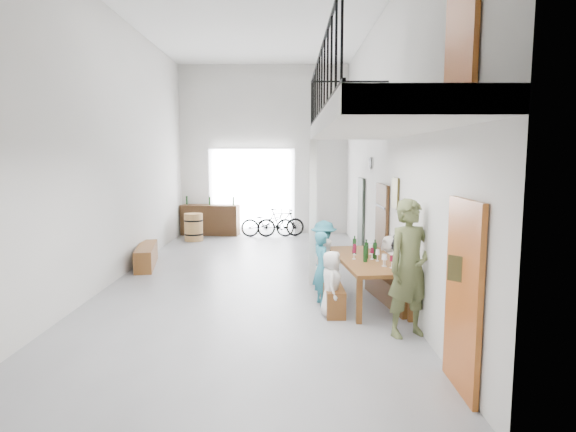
{
  "coord_description": "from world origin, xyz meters",
  "views": [
    {
      "loc": [
        0.84,
        -9.91,
        2.54
      ],
      "look_at": [
        0.81,
        -0.5,
        1.38
      ],
      "focal_mm": 30.0,
      "sensor_mm": 36.0,
      "label": 1
    }
  ],
  "objects_px": {
    "tasting_table": "(368,263)",
    "serving_counter": "(210,220)",
    "bench_inner": "(330,291)",
    "side_bench": "(146,256)",
    "host_standing": "(410,268)",
    "bicycle_near": "(268,223)",
    "oak_barrel": "(194,227)"
  },
  "relations": [
    {
      "from": "oak_barrel",
      "to": "bicycle_near",
      "type": "bearing_deg",
      "value": 18.69
    },
    {
      "from": "side_bench",
      "to": "oak_barrel",
      "type": "bearing_deg",
      "value": 82.96
    },
    {
      "from": "bench_inner",
      "to": "bicycle_near",
      "type": "height_order",
      "value": "bicycle_near"
    },
    {
      "from": "bench_inner",
      "to": "side_bench",
      "type": "xyz_separation_m",
      "value": [
        -4.05,
        2.82,
        0.03
      ]
    },
    {
      "from": "bench_inner",
      "to": "side_bench",
      "type": "height_order",
      "value": "side_bench"
    },
    {
      "from": "host_standing",
      "to": "side_bench",
      "type": "bearing_deg",
      "value": 116.57
    },
    {
      "from": "serving_counter",
      "to": "host_standing",
      "type": "height_order",
      "value": "host_standing"
    },
    {
      "from": "tasting_table",
      "to": "bicycle_near",
      "type": "xyz_separation_m",
      "value": [
        -2.06,
        7.01,
        -0.26
      ]
    },
    {
      "from": "serving_counter",
      "to": "bicycle_near",
      "type": "bearing_deg",
      "value": -4.26
    },
    {
      "from": "bench_inner",
      "to": "oak_barrel",
      "type": "relative_size",
      "value": 2.25
    },
    {
      "from": "tasting_table",
      "to": "serving_counter",
      "type": "height_order",
      "value": "serving_counter"
    },
    {
      "from": "serving_counter",
      "to": "bicycle_near",
      "type": "xyz_separation_m",
      "value": [
        1.89,
        -0.37,
        -0.05
      ]
    },
    {
      "from": "tasting_table",
      "to": "bench_inner",
      "type": "height_order",
      "value": "tasting_table"
    },
    {
      "from": "tasting_table",
      "to": "bicycle_near",
      "type": "bearing_deg",
      "value": 100.07
    },
    {
      "from": "oak_barrel",
      "to": "host_standing",
      "type": "distance_m",
      "value": 9.09
    },
    {
      "from": "bench_inner",
      "to": "oak_barrel",
      "type": "bearing_deg",
      "value": 118.87
    },
    {
      "from": "side_bench",
      "to": "bicycle_near",
      "type": "xyz_separation_m",
      "value": [
        2.64,
        4.2,
        0.2
      ]
    },
    {
      "from": "tasting_table",
      "to": "serving_counter",
      "type": "distance_m",
      "value": 8.37
    },
    {
      "from": "side_bench",
      "to": "host_standing",
      "type": "distance_m",
      "value": 6.7
    },
    {
      "from": "tasting_table",
      "to": "side_bench",
      "type": "relative_size",
      "value": 1.43
    },
    {
      "from": "serving_counter",
      "to": "host_standing",
      "type": "xyz_separation_m",
      "value": [
        4.29,
        -8.93,
        0.49
      ]
    },
    {
      "from": "tasting_table",
      "to": "host_standing",
      "type": "distance_m",
      "value": 1.61
    },
    {
      "from": "tasting_table",
      "to": "side_bench",
      "type": "height_order",
      "value": "tasting_table"
    },
    {
      "from": "host_standing",
      "to": "bicycle_near",
      "type": "bearing_deg",
      "value": 83.06
    },
    {
      "from": "tasting_table",
      "to": "bench_inner",
      "type": "relative_size",
      "value": 1.32
    },
    {
      "from": "tasting_table",
      "to": "side_bench",
      "type": "bearing_deg",
      "value": 142.85
    },
    {
      "from": "oak_barrel",
      "to": "serving_counter",
      "type": "height_order",
      "value": "serving_counter"
    },
    {
      "from": "oak_barrel",
      "to": "host_standing",
      "type": "bearing_deg",
      "value": -59.43
    },
    {
      "from": "host_standing",
      "to": "bicycle_near",
      "type": "xyz_separation_m",
      "value": [
        -2.39,
        8.56,
        -0.54
      ]
    },
    {
      "from": "oak_barrel",
      "to": "bench_inner",
      "type": "bearing_deg",
      "value": -59.94
    },
    {
      "from": "serving_counter",
      "to": "host_standing",
      "type": "relative_size",
      "value": 0.95
    },
    {
      "from": "serving_counter",
      "to": "host_standing",
      "type": "bearing_deg",
      "value": -57.62
    }
  ]
}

